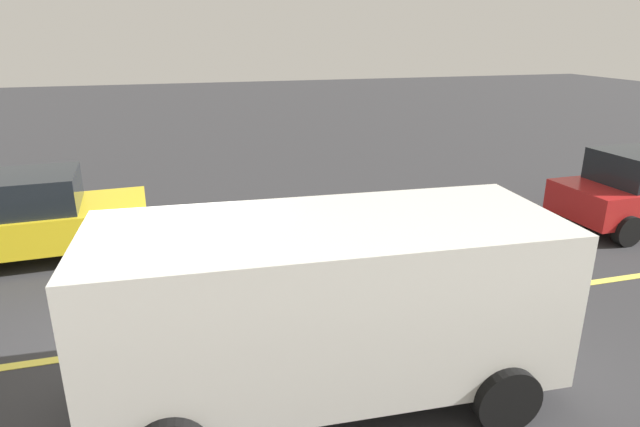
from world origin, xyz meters
The scene contains 4 objects.
ground_plane centered at (0.00, 0.00, 0.00)m, with size 80.00×80.00×0.00m, color #2D2D30.
lane_marking_centre centered at (3.00, 0.00, 0.01)m, with size 28.00×0.16×0.01m, color #E0D14C.
white_van centered at (2.11, -1.60, 1.27)m, with size 5.29×2.47×2.20m.
car_yellow_crossing centered at (-2.02, 3.85, 0.83)m, with size 3.93×2.23×1.66m.
Camera 1 is at (0.59, -6.84, 4.18)m, focal length 30.00 mm.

